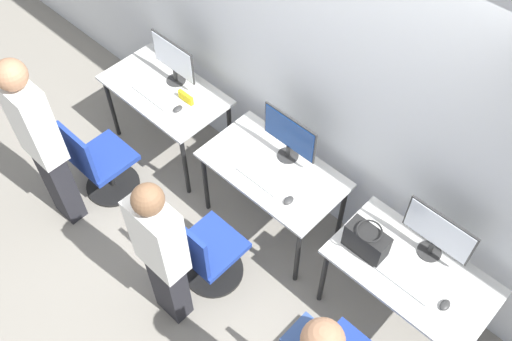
% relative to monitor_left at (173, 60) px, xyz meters
% --- Properties ---
extents(ground_plane, '(20.00, 20.00, 0.00)m').
position_rel_monitor_left_xyz_m(ground_plane, '(1.27, -0.46, -0.98)').
color(ground_plane, gray).
extents(wall_back, '(12.00, 0.05, 2.80)m').
position_rel_monitor_left_xyz_m(wall_back, '(1.27, 0.30, 0.42)').
color(wall_back, silver).
rests_on(wall_back, ground_plane).
extents(desk_left, '(1.11, 0.64, 0.74)m').
position_rel_monitor_left_xyz_m(desk_left, '(-0.00, -0.14, -0.33)').
color(desk_left, silver).
rests_on(desk_left, ground_plane).
extents(monitor_left, '(0.49, 0.17, 0.42)m').
position_rel_monitor_left_xyz_m(monitor_left, '(0.00, 0.00, 0.00)').
color(monitor_left, '#2D2D2D').
rests_on(monitor_left, desk_left).
extents(keyboard_left, '(0.41, 0.14, 0.02)m').
position_rel_monitor_left_xyz_m(keyboard_left, '(0.00, -0.25, -0.23)').
color(keyboard_left, silver).
rests_on(keyboard_left, desk_left).
extents(mouse_left, '(0.06, 0.09, 0.03)m').
position_rel_monitor_left_xyz_m(mouse_left, '(0.28, -0.23, -0.22)').
color(mouse_left, '#333333').
rests_on(mouse_left, desk_left).
extents(office_chair_left, '(0.48, 0.48, 0.87)m').
position_rel_monitor_left_xyz_m(office_chair_left, '(-0.03, -0.89, -0.64)').
color(office_chair_left, black).
rests_on(office_chair_left, ground_plane).
extents(person_left, '(0.36, 0.22, 1.71)m').
position_rel_monitor_left_xyz_m(person_left, '(-0.08, -1.26, -0.04)').
color(person_left, '#232328').
rests_on(person_left, ground_plane).
extents(desk_center, '(1.11, 0.64, 0.74)m').
position_rel_monitor_left_xyz_m(desk_center, '(1.27, -0.14, -0.33)').
color(desk_center, silver).
rests_on(desk_center, ground_plane).
extents(monitor_center, '(0.49, 0.17, 0.42)m').
position_rel_monitor_left_xyz_m(monitor_center, '(1.27, 0.03, 0.00)').
color(monitor_center, '#2D2D2D').
rests_on(monitor_center, desk_center).
extents(keyboard_center, '(0.41, 0.14, 0.02)m').
position_rel_monitor_left_xyz_m(keyboard_center, '(1.27, -0.27, -0.23)').
color(keyboard_center, silver).
rests_on(keyboard_center, desk_center).
extents(mouse_center, '(0.06, 0.09, 0.03)m').
position_rel_monitor_left_xyz_m(mouse_center, '(1.56, -0.29, -0.22)').
color(mouse_center, '#333333').
rests_on(mouse_center, desk_center).
extents(office_chair_center, '(0.48, 0.48, 0.87)m').
position_rel_monitor_left_xyz_m(office_chair_center, '(1.25, -0.87, -0.64)').
color(office_chair_center, black).
rests_on(office_chair_center, ground_plane).
extents(person_center, '(0.36, 0.20, 1.55)m').
position_rel_monitor_left_xyz_m(person_center, '(1.26, -1.23, -0.14)').
color(person_center, '#232328').
rests_on(person_center, ground_plane).
extents(desk_right, '(1.11, 0.64, 0.74)m').
position_rel_monitor_left_xyz_m(desk_right, '(2.53, -0.14, -0.33)').
color(desk_right, silver).
rests_on(desk_right, ground_plane).
extents(monitor_right, '(0.49, 0.17, 0.42)m').
position_rel_monitor_left_xyz_m(monitor_right, '(2.53, 0.06, 0.00)').
color(monitor_right, '#2D2D2D').
rests_on(monitor_right, desk_right).
extents(keyboard_right, '(0.41, 0.14, 0.02)m').
position_rel_monitor_left_xyz_m(keyboard_right, '(2.53, -0.23, -0.23)').
color(keyboard_right, silver).
rests_on(keyboard_right, desk_right).
extents(mouse_right, '(0.06, 0.09, 0.03)m').
position_rel_monitor_left_xyz_m(mouse_right, '(2.82, -0.21, -0.22)').
color(mouse_right, '#333333').
rests_on(mouse_right, desk_right).
extents(handbag, '(0.30, 0.18, 0.25)m').
position_rel_monitor_left_xyz_m(handbag, '(2.20, -0.23, -0.12)').
color(handbag, black).
rests_on(handbag, desk_right).
extents(placard_left, '(0.16, 0.03, 0.08)m').
position_rel_monitor_left_xyz_m(placard_left, '(0.25, -0.11, -0.20)').
color(placard_left, yellow).
rests_on(placard_left, desk_left).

